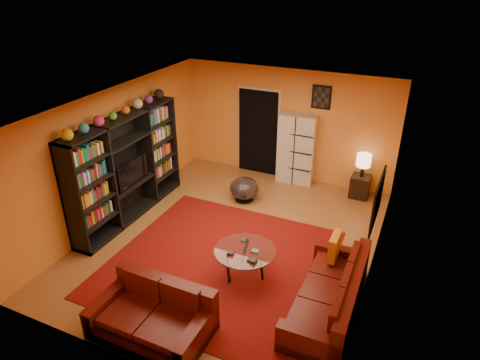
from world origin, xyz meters
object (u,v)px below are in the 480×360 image
at_px(sofa, 333,296).
at_px(table_lamp, 364,161).
at_px(side_table, 360,186).
at_px(bowl_chair, 244,189).
at_px(coffee_table, 245,252).
at_px(storage_cabinet, 296,149).
at_px(loveseat, 155,314).
at_px(entertainment_unit, 127,168).
at_px(tv, 129,172).

relative_size(sofa, table_lamp, 4.19).
bearing_deg(side_table, bowl_chair, -151.93).
distance_m(coffee_table, table_lamp, 3.74).
bearing_deg(storage_cabinet, coffee_table, -90.17).
bearing_deg(bowl_chair, loveseat, -84.73).
relative_size(sofa, side_table, 4.30).
xyz_separation_m(entertainment_unit, bowl_chair, (1.87, 1.48, -0.77)).
bearing_deg(bowl_chair, coffee_table, -65.92).
bearing_deg(side_table, storage_cabinet, 175.74).
xyz_separation_m(entertainment_unit, loveseat, (2.23, -2.41, -0.77)).
bearing_deg(tv, loveseat, -137.74).
distance_m(bowl_chair, table_lamp, 2.62).
bearing_deg(table_lamp, coffee_table, -109.32).
bearing_deg(bowl_chair, sofa, -44.71).
distance_m(tv, bowl_chair, 2.46).
distance_m(sofa, side_table, 3.73).
relative_size(loveseat, side_table, 3.24).
bearing_deg(storage_cabinet, loveseat, -99.00).
height_order(sofa, bowl_chair, sofa).
distance_m(loveseat, bowl_chair, 3.91).
height_order(entertainment_unit, storage_cabinet, entertainment_unit).
height_order(loveseat, bowl_chair, loveseat).
bearing_deg(table_lamp, side_table, 0.00).
relative_size(tv, sofa, 0.41).
bearing_deg(entertainment_unit, coffee_table, -15.78).
bearing_deg(coffee_table, storage_cabinet, 94.87).
bearing_deg(loveseat, entertainment_unit, 43.18).
relative_size(coffee_table, bowl_chair, 1.59).
height_order(tv, sofa, tv).
bearing_deg(entertainment_unit, sofa, -13.15).
bearing_deg(tv, coffee_table, -105.85).
height_order(storage_cabinet, table_lamp, storage_cabinet).
distance_m(sofa, coffee_table, 1.53).
height_order(tv, bowl_chair, tv).
bearing_deg(side_table, sofa, -85.69).
relative_size(tv, storage_cabinet, 0.54).
xyz_separation_m(entertainment_unit, storage_cabinet, (2.59, 2.80, -0.22)).
height_order(entertainment_unit, sofa, entertainment_unit).
relative_size(bowl_chair, side_table, 1.27).
bearing_deg(bowl_chair, side_table, 28.07).
bearing_deg(entertainment_unit, loveseat, -47.23).
distance_m(coffee_table, side_table, 3.72).
relative_size(tv, bowl_chair, 1.40).
relative_size(loveseat, table_lamp, 3.16).
xyz_separation_m(tv, loveseat, (2.18, -2.40, -0.69)).
relative_size(entertainment_unit, loveseat, 1.85).
xyz_separation_m(side_table, table_lamp, (-0.00, 0.00, 0.62)).
relative_size(entertainment_unit, tv, 3.37).
distance_m(entertainment_unit, bowl_chair, 2.51).
bearing_deg(sofa, storage_cabinet, 114.73).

